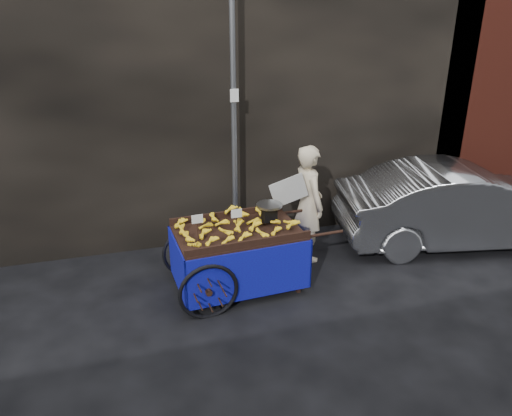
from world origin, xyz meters
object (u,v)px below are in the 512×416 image
object	(u,v)px
banana_cart	(234,237)
parked_car	(462,205)
plastic_bag	(298,261)
vendor	(308,203)

from	to	relation	value
banana_cart	parked_car	xyz separation A→B (m)	(3.79, 0.36, -0.12)
banana_cart	parked_car	world-z (taller)	parked_car
plastic_bag	parked_car	world-z (taller)	parked_car
parked_car	banana_cart	bearing A→B (deg)	105.83
banana_cart	plastic_bag	world-z (taller)	banana_cart
vendor	plastic_bag	xyz separation A→B (m)	(-0.25, -0.32, -0.76)
banana_cart	plastic_bag	size ratio (longest dim) A/B	8.26
plastic_bag	parked_car	size ratio (longest dim) A/B	0.07
banana_cart	vendor	size ratio (longest dim) A/B	1.32
plastic_bag	banana_cart	bearing A→B (deg)	-166.93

